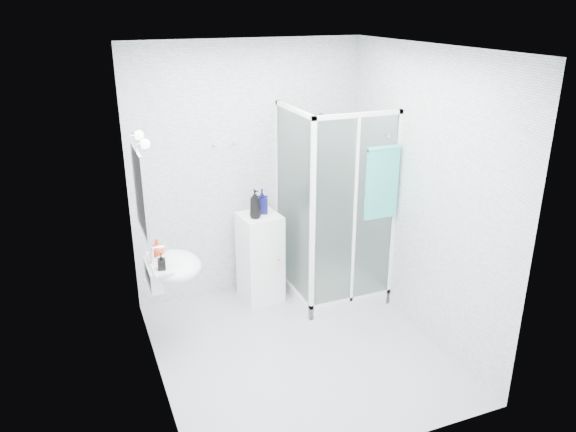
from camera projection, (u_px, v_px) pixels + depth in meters
name	position (u px, v px, depth m)	size (l,w,h in m)	color
room	(298.00, 214.00, 4.56)	(2.40, 2.60, 2.60)	white
shower_enclosure	(329.00, 258.00, 5.76)	(0.90, 0.95, 2.00)	silver
wall_basin	(171.00, 267.00, 4.79)	(0.46, 0.56, 0.35)	silver
mirror	(140.00, 192.00, 4.46)	(0.02, 0.60, 0.70)	white
vanity_lights	(141.00, 139.00, 4.33)	(0.10, 0.40, 0.08)	silver
wall_hooks	(225.00, 144.00, 5.44)	(0.23, 0.06, 0.03)	silver
storage_cabinet	(260.00, 258.00, 5.73)	(0.42, 0.43, 0.93)	white
hand_towel	(382.00, 181.00, 5.20)	(0.33, 0.05, 0.70)	teal
shampoo_bottle_a	(255.00, 204.00, 5.44)	(0.11, 0.11, 0.29)	black
shampoo_bottle_b	(262.00, 201.00, 5.58)	(0.11, 0.11, 0.25)	#0C0C4B
soap_dispenser_orange	(157.00, 248.00, 4.81)	(0.12, 0.12, 0.16)	red
soap_dispenser_black	(162.00, 262.00, 4.57)	(0.06, 0.06, 0.14)	black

